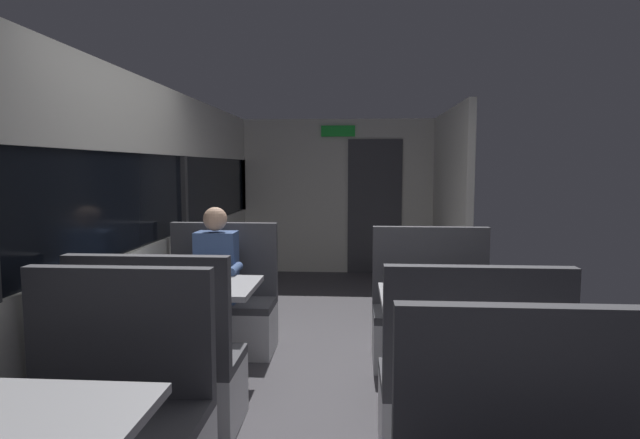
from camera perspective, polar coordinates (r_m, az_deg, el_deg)
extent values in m
cube|color=#423F44|center=(4.04, -0.34, -17.63)|extent=(3.30, 9.20, 0.02)
cube|color=beige|center=(4.24, -20.62, -9.94)|extent=(0.08, 8.40, 0.95)
cube|color=beige|center=(4.11, -21.38, 11.03)|extent=(0.08, 8.40, 0.60)
cube|color=black|center=(4.10, -21.16, 1.60)|extent=(0.03, 8.40, 0.75)
cube|color=#2D2D30|center=(5.39, -14.55, 2.69)|extent=(0.06, 0.08, 0.75)
cube|color=#2D2D30|center=(8.09, -8.23, 3.76)|extent=(0.06, 0.08, 0.75)
cube|color=beige|center=(7.92, 1.96, 2.51)|extent=(2.90, 0.08, 2.30)
cube|color=#333338|center=(7.88, 5.94, 1.37)|extent=(0.80, 0.04, 2.00)
cube|color=green|center=(7.86, 1.97, 9.56)|extent=(0.50, 0.03, 0.16)
cube|color=beige|center=(6.82, 13.87, 1.83)|extent=(0.08, 2.40, 2.30)
cube|color=#99999E|center=(2.18, -30.99, -18.73)|extent=(0.90, 0.70, 0.04)
cube|color=#47474C|center=(2.81, -22.49, -19.35)|extent=(0.95, 0.50, 0.06)
cube|color=#47474C|center=(2.86, -20.87, -11.23)|extent=(0.95, 0.08, 0.65)
cylinder|color=#9E9EA3|center=(4.07, -13.31, -12.20)|extent=(0.10, 0.10, 0.70)
cube|color=#99999E|center=(3.97, -13.43, -7.11)|extent=(0.90, 0.70, 0.04)
cube|color=silver|center=(3.54, -16.57, -17.76)|extent=(0.95, 0.50, 0.39)
cube|color=#47474C|center=(3.46, -16.68, -14.33)|extent=(0.95, 0.50, 0.06)
cube|color=#47474C|center=(3.17, -18.22, -9.52)|extent=(0.95, 0.08, 0.65)
cube|color=silver|center=(4.72, -10.84, -11.60)|extent=(0.95, 0.50, 0.39)
cube|color=#47474C|center=(4.66, -10.89, -8.95)|extent=(0.95, 0.50, 0.06)
cube|color=#47474C|center=(4.78, -10.33, -4.21)|extent=(0.95, 0.08, 0.65)
cube|color=#47474C|center=(2.14, 21.29, -17.12)|extent=(0.95, 0.08, 0.65)
cylinder|color=#9E9EA3|center=(3.76, 13.55, -13.74)|extent=(0.10, 0.10, 0.70)
cube|color=#99999E|center=(3.65, 13.69, -8.25)|extent=(0.90, 0.70, 0.04)
cube|color=silver|center=(3.22, 15.54, -20.22)|extent=(0.95, 0.50, 0.39)
cube|color=#47474C|center=(3.13, 15.66, -16.50)|extent=(0.95, 0.50, 0.06)
cube|color=#47474C|center=(2.82, 16.73, -11.39)|extent=(0.95, 0.08, 0.65)
cube|color=silver|center=(4.43, 12.06, -12.81)|extent=(0.95, 0.50, 0.39)
cube|color=#47474C|center=(4.36, 12.12, -10.01)|extent=(0.95, 0.50, 0.06)
cube|color=#47474C|center=(4.48, 11.84, -4.91)|extent=(0.95, 0.08, 0.65)
cube|color=#26262D|center=(4.71, -10.85, -11.25)|extent=(0.30, 0.36, 0.45)
cube|color=#3F598C|center=(4.54, -11.13, -5.08)|extent=(0.34, 0.22, 0.60)
sphere|color=tan|center=(4.46, -11.30, 0.05)|extent=(0.20, 0.20, 0.20)
cylinder|color=#3F598C|center=(4.43, -14.26, -5.17)|extent=(0.07, 0.28, 0.07)
cylinder|color=#3F598C|center=(4.32, -9.19, -5.33)|extent=(0.07, 0.28, 0.07)
cylinder|color=#26598C|center=(3.55, 16.16, -7.64)|extent=(0.07, 0.07, 0.09)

